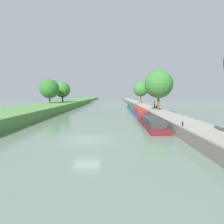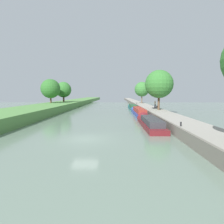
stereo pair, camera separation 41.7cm
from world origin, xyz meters
name	(u,v)px [view 2 (the right image)]	position (x,y,z in m)	size (l,w,h in m)	color
ground_plane	(85,139)	(0.00, 0.00, 0.00)	(160.00, 160.00, 0.00)	slate
right_towpath	(202,134)	(11.12, 0.00, 0.54)	(3.83, 260.00, 1.08)	gray
stone_quay	(180,134)	(9.08, 0.00, 0.56)	(0.25, 260.00, 1.13)	#6B665B
narrowboat_maroon	(149,122)	(7.49, 7.97, 0.49)	(2.13, 12.49, 2.02)	maroon
narrowboat_blue	(138,112)	(7.62, 22.22, 0.61)	(1.84, 16.77, 2.05)	#283D93
narrowboat_teal	(132,107)	(7.64, 38.25, 0.52)	(1.85, 13.00, 1.87)	#195B60
tree_rightbank_midnear	(159,84)	(11.56, 21.44, 6.24)	(5.60, 5.60, 7.97)	brown
tree_rightbank_midfar	(142,89)	(11.78, 49.45, 5.83)	(4.98, 4.98, 7.26)	brown
tree_leftbank_downstream	(63,90)	(-14.05, 45.48, 5.60)	(5.01, 5.01, 6.47)	brown
tree_leftbank_upstream	(50,89)	(-15.99, 38.61, 5.78)	(5.54, 5.54, 6.91)	#4C3828
person_walking	(155,104)	(11.84, 26.51, 1.95)	(0.34, 0.34, 1.66)	#282D42
mooring_bollard_near	(181,124)	(9.51, 1.20, 1.30)	(0.16, 0.16, 0.45)	black
mooring_bollard_far	(137,103)	(9.51, 43.86, 1.30)	(0.16, 0.16, 0.45)	black
park_bench	(158,106)	(12.59, 27.26, 1.42)	(0.44, 1.50, 0.47)	#333338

